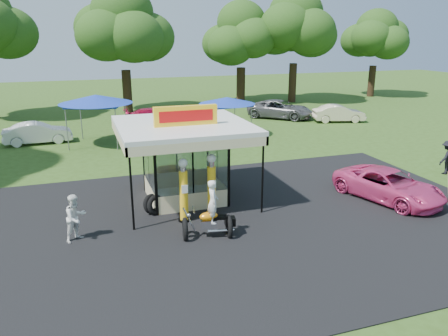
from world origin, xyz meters
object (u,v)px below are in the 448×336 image
Objects in this scene: motorcycle at (211,215)px; tent_east at (227,101)px; bg_car_a at (38,133)px; gas_station_kiosk at (184,160)px; pink_sedan at (388,185)px; tent_west at (96,100)px; kiosk_car at (174,174)px; gas_pump_right at (212,187)px; spectator_west at (76,218)px; gas_pump_left at (184,192)px; bg_car_d at (280,109)px; spectator_east_a at (447,157)px; bg_car_b at (156,117)px; bg_car_e at (339,113)px.

motorcycle is 0.57× the size of tent_east.
gas_station_kiosk is at bearing -156.76° from bg_car_a.
tent_west reaches higher than pink_sedan.
gas_pump_right is at bearing -172.90° from kiosk_car.
tent_west is at bearing 45.45° from spectator_west.
tent_east reaches higher than pink_sedan.
gas_pump_left is at bearing -115.24° from tent_east.
gas_pump_left is 0.46× the size of bg_car_d.
bg_car_a is at bearing 116.52° from pink_sedan.
pink_sedan is (7.79, -0.69, -0.56)m from gas_pump_right.
tent_west reaches higher than motorcycle.
motorcycle is 16.20m from tent_east.
spectator_east_a is 0.32× the size of bg_car_d.
gas_pump_left is at bearing -173.00° from bg_car_d.
gas_station_kiosk is at bearing 103.97° from gas_pump_right.
bg_car_a is 19.28m from bg_car_d.
pink_sedan is (8.94, -0.54, -0.55)m from gas_pump_left.
spectator_west reaches higher than bg_car_b.
spectator_west is 0.35× the size of bg_car_b.
gas_station_kiosk is 1.29× the size of bg_car_e.
gas_pump_right is at bearing 157.79° from pink_sedan.
kiosk_car is (0.60, 4.56, -0.73)m from gas_pump_left.
spectator_west is at bearing -176.23° from bg_car_a.
gas_pump_left is 16.49m from bg_car_a.
bg_car_b is 6.91m from tent_west.
gas_pump_left is at bearing -104.29° from gas_station_kiosk.
tent_east is (5.73, 8.88, 2.00)m from kiosk_car.
pink_sedan is 2.82× the size of spectator_west.
kiosk_car is 9.99m from tent_west.
gas_pump_right is 0.55× the size of tent_west.
tent_east reaches higher than gas_pump_left.
spectator_east_a is 0.45× the size of tent_east.
gas_pump_right is 0.60× the size of bg_car_a.
gas_pump_right is 13.14m from spectator_east_a.
gas_station_kiosk is 1.12× the size of bg_car_b.
tent_east is (-7.88, 11.84, 1.60)m from spectator_east_a.
bg_car_a is (-6.77, 10.72, 0.22)m from kiosk_car.
tent_east is (10.26, 13.78, 1.63)m from spectator_west.
bg_car_b reaches higher than bg_car_e.
gas_pump_right reaches higher than bg_car_a.
gas_pump_right is 5.11m from spectator_west.
spectator_east_a is at bearing 6.41° from gas_pump_left.
bg_car_d is at bearing 16.94° from tent_west.
tent_east is at bearing 15.02° from spectator_west.
kiosk_car is 0.51× the size of bg_car_d.
gas_pump_right reaches higher than motorcycle.
bg_car_d reaches higher than bg_car_e.
spectator_east_a is (5.27, 2.14, 0.21)m from pink_sedan.
bg_car_d is (3.91, 18.96, 0.10)m from pink_sedan.
tent_east reaches higher than bg_car_e.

